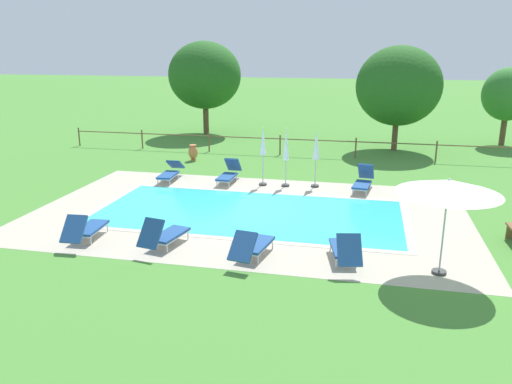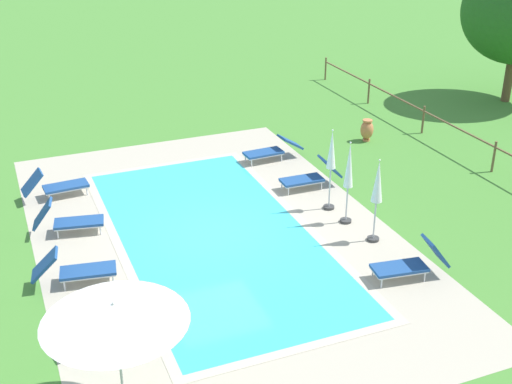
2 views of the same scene
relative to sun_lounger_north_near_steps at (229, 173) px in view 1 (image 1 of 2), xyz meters
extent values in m
plane|color=#478433|center=(1.74, -3.71, -0.39)|extent=(160.00, 160.00, 0.00)
cube|color=#B2A893|center=(1.74, -3.71, -0.38)|extent=(14.59, 9.19, 0.01)
cube|color=#38C6D1|center=(1.74, -3.71, -0.38)|extent=(10.19, 4.79, 0.01)
cube|color=#C0B59F|center=(1.74, -1.19, -0.38)|extent=(10.67, 0.24, 0.01)
cube|color=#C0B59F|center=(1.74, -6.22, -0.38)|extent=(10.67, 0.24, 0.01)
cube|color=#C0B59F|center=(6.95, -3.71, -0.38)|extent=(0.24, 4.79, 0.01)
cube|color=#C0B59F|center=(-3.48, -3.71, -0.38)|extent=(0.24, 4.79, 0.01)
cube|color=navy|center=(-0.01, -0.27, -0.07)|extent=(0.63, 1.31, 0.07)
cube|color=navy|center=(0.01, 0.66, 0.23)|extent=(0.61, 0.64, 0.66)
cube|color=silver|center=(-0.01, -0.27, -0.13)|extent=(0.60, 1.29, 0.04)
cylinder|color=silver|center=(0.24, -0.83, -0.25)|extent=(0.04, 0.04, 0.28)
cylinder|color=silver|center=(-0.27, -0.82, -0.25)|extent=(0.04, 0.04, 0.28)
cylinder|color=silver|center=(0.26, 0.27, -0.25)|extent=(0.04, 0.04, 0.28)
cylinder|color=silver|center=(-0.25, 0.28, -0.25)|extent=(0.04, 0.04, 0.28)
cube|color=navy|center=(-2.27, -7.01, -0.07)|extent=(0.69, 1.34, 0.07)
cube|color=navy|center=(-2.20, -7.95, 0.23)|extent=(0.64, 0.68, 0.65)
cube|color=silver|center=(-2.27, -7.01, -0.13)|extent=(0.66, 1.31, 0.04)
cylinder|color=silver|center=(-2.57, -6.48, -0.25)|extent=(0.04, 0.04, 0.28)
cylinder|color=silver|center=(-2.06, -6.44, -0.25)|extent=(0.04, 0.04, 0.28)
cylinder|color=silver|center=(-2.49, -7.58, -0.25)|extent=(0.04, 0.04, 0.28)
cylinder|color=silver|center=(-1.98, -7.55, -0.25)|extent=(0.04, 0.04, 0.28)
cube|color=navy|center=(-2.49, -0.50, -0.07)|extent=(0.67, 1.33, 0.07)
cube|color=navy|center=(-2.55, 0.50, 0.15)|extent=(0.64, 0.78, 0.50)
cube|color=silver|center=(-2.49, -0.50, -0.13)|extent=(0.63, 1.30, 0.04)
cylinder|color=silver|center=(-2.21, -1.04, -0.25)|extent=(0.04, 0.04, 0.28)
cylinder|color=silver|center=(-2.72, -1.07, -0.25)|extent=(0.04, 0.04, 0.28)
cylinder|color=silver|center=(-2.27, 0.06, -0.25)|extent=(0.04, 0.04, 0.28)
cylinder|color=silver|center=(-2.78, 0.04, -0.25)|extent=(0.04, 0.04, 0.28)
cube|color=navy|center=(2.79, -7.20, -0.07)|extent=(0.80, 1.38, 0.07)
cube|color=navy|center=(2.64, -8.14, 0.22)|extent=(0.70, 0.74, 0.63)
cube|color=silver|center=(2.79, -7.20, -0.13)|extent=(0.77, 1.35, 0.04)
cylinder|color=silver|center=(2.63, -6.61, -0.25)|extent=(0.04, 0.04, 0.28)
cylinder|color=silver|center=(3.14, -6.70, -0.25)|extent=(0.04, 0.04, 0.28)
cylinder|color=silver|center=(2.45, -7.70, -0.25)|extent=(0.04, 0.04, 0.28)
cylinder|color=silver|center=(2.96, -7.79, -0.25)|extent=(0.04, 0.04, 0.28)
cube|color=navy|center=(5.45, -0.34, -0.07)|extent=(0.77, 1.37, 0.07)
cube|color=navy|center=(5.58, 0.56, 0.26)|extent=(0.67, 0.64, 0.71)
cube|color=silver|center=(5.45, -0.34, -0.13)|extent=(0.74, 1.34, 0.04)
cylinder|color=silver|center=(5.63, -0.92, -0.25)|extent=(0.04, 0.04, 0.28)
cylinder|color=silver|center=(5.12, -0.85, -0.25)|extent=(0.04, 0.04, 0.28)
cylinder|color=silver|center=(5.78, 0.18, -0.25)|extent=(0.04, 0.04, 0.28)
cylinder|color=silver|center=(5.28, 0.25, -0.25)|extent=(0.04, 0.04, 0.28)
cube|color=navy|center=(5.09, -6.98, -0.07)|extent=(0.85, 1.39, 0.07)
cube|color=navy|center=(5.28, -7.87, 0.25)|extent=(0.71, 0.69, 0.70)
cube|color=silver|center=(5.09, -6.98, -0.13)|extent=(0.82, 1.36, 0.04)
cylinder|color=silver|center=(4.73, -6.49, -0.25)|extent=(0.04, 0.04, 0.28)
cylinder|color=silver|center=(5.23, -6.38, -0.25)|extent=(0.04, 0.04, 0.28)
cylinder|color=silver|center=(4.95, -7.57, -0.25)|extent=(0.04, 0.04, 0.28)
cylinder|color=silver|center=(5.45, -7.47, -0.25)|extent=(0.04, 0.04, 0.28)
cube|color=navy|center=(0.22, -7.01, -0.07)|extent=(0.84, 1.39, 0.07)
cube|color=navy|center=(0.05, -7.90, 0.26)|extent=(0.70, 0.66, 0.71)
cube|color=silver|center=(0.22, -7.01, -0.13)|extent=(0.80, 1.36, 0.04)
cylinder|color=silver|center=(0.08, -6.42, -0.25)|extent=(0.04, 0.04, 0.28)
cylinder|color=silver|center=(0.58, -6.52, -0.25)|extent=(0.04, 0.04, 0.28)
cylinder|color=silver|center=(-0.14, -7.51, -0.25)|extent=(0.04, 0.04, 0.28)
cylinder|color=silver|center=(0.37, -7.61, -0.25)|extent=(0.04, 0.04, 0.28)
cylinder|color=#383838|center=(7.49, -7.35, -0.35)|extent=(0.36, 0.36, 0.08)
cylinder|color=#B2B5B7|center=(7.49, -7.35, 0.81)|extent=(0.04, 0.04, 2.40)
cone|color=white|center=(7.49, -7.35, 1.86)|extent=(2.49, 2.49, 0.34)
sphere|color=white|center=(7.49, -7.35, 2.04)|extent=(0.06, 0.06, 0.06)
cylinder|color=#383838|center=(2.41, -0.08, -0.35)|extent=(0.32, 0.32, 0.08)
cylinder|color=#B2B5B7|center=(2.41, -0.08, 0.16)|extent=(0.04, 0.04, 1.09)
cone|color=white|center=(2.41, -0.08, 1.33)|extent=(0.26, 0.26, 1.25)
sphere|color=white|center=(2.41, -0.08, 1.98)|extent=(0.05, 0.05, 0.05)
cylinder|color=#383838|center=(1.48, -0.12, -0.35)|extent=(0.32, 0.32, 0.08)
cylinder|color=#B2B5B7|center=(1.48, -0.12, 0.25)|extent=(0.04, 0.04, 1.28)
cone|color=white|center=(1.48, -0.12, 1.44)|extent=(0.27, 0.27, 1.10)
sphere|color=white|center=(1.48, -0.12, 2.01)|extent=(0.05, 0.05, 0.05)
cylinder|color=#383838|center=(3.59, 0.09, -0.35)|extent=(0.32, 0.32, 0.08)
cylinder|color=#B2B5B7|center=(3.59, 0.09, 0.19)|extent=(0.04, 0.04, 1.15)
cone|color=white|center=(3.59, 0.09, 1.33)|extent=(0.29, 0.29, 1.12)
sphere|color=white|center=(3.59, 0.09, 1.91)|extent=(0.05, 0.05, 0.05)
cylinder|color=#C67547|center=(-2.87, 3.70, -0.35)|extent=(0.26, 0.26, 0.08)
ellipsoid|color=#C67547|center=(-2.87, 3.70, 0.04)|extent=(0.47, 0.47, 0.69)
cylinder|color=#C67547|center=(-2.87, 3.70, 0.38)|extent=(0.35, 0.35, 0.06)
cylinder|color=brown|center=(-10.59, 6.04, 0.14)|extent=(0.08, 0.08, 1.05)
cylinder|color=brown|center=(-6.69, 6.04, 0.14)|extent=(0.08, 0.08, 1.05)
cylinder|color=brown|center=(-2.79, 6.04, 0.14)|extent=(0.08, 0.08, 1.05)
cylinder|color=brown|center=(1.11, 6.04, 0.14)|extent=(0.08, 0.08, 1.05)
cylinder|color=brown|center=(5.01, 6.04, 0.14)|extent=(0.08, 0.08, 1.05)
cylinder|color=brown|center=(8.91, 6.04, 0.14)|extent=(0.08, 0.08, 1.05)
cube|color=brown|center=(1.11, 6.04, 0.46)|extent=(23.39, 0.05, 0.05)
cylinder|color=brown|center=(13.19, 11.64, 0.50)|extent=(0.32, 0.32, 1.78)
ellipsoid|color=#33752D|center=(13.19, 11.64, 2.52)|extent=(2.82, 2.82, 3.00)
cylinder|color=brown|center=(-4.78, 11.63, 0.69)|extent=(0.36, 0.36, 2.17)
ellipsoid|color=#235B1E|center=(-4.78, 11.63, 3.36)|extent=(4.61, 4.61, 4.23)
cylinder|color=brown|center=(7.02, 8.64, 0.56)|extent=(0.31, 0.31, 1.89)
ellipsoid|color=#235B1E|center=(7.02, 8.64, 3.08)|extent=(4.50, 4.50, 4.21)
camera|label=1|loc=(5.52, -19.51, 5.02)|focal=35.15mm
camera|label=2|loc=(16.88, -8.67, 8.40)|focal=47.48mm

